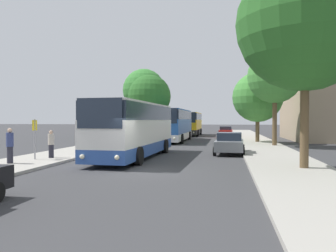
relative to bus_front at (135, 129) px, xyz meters
The scene contains 17 objects.
ground_plane 5.82m from the bus_front, 70.59° to the right, with size 300.00×300.00×0.00m, color #38383A.
sidewalk_left 7.55m from the bus_front, 134.81° to the right, with size 4.00×120.00×0.15m, color #A39E93.
sidewalk_right 10.40m from the bus_front, 30.50° to the right, with size 4.00×120.00×0.15m, color #A39E93.
bus_front is the anchor object (origin of this frame).
bus_middle 16.03m from the bus_front, 89.96° to the left, with size 2.87×11.75×3.55m.
bus_rear 30.14m from the bus_front, 89.41° to the left, with size 2.93×10.36×3.50m.
parked_car_right_near 6.87m from the bus_front, 28.43° to the left, with size 2.20×4.13×1.52m.
parked_car_right_far 26.22m from the bus_front, 77.55° to the left, with size 2.08×4.54×1.52m.
bus_stop_sign 5.92m from the bus_front, 149.55° to the right, with size 0.08×0.45×2.31m.
pedestrian_waiting_near 7.26m from the bus_front, 138.01° to the right, with size 0.36×0.36×1.84m.
pedestrian_waiting_far 4.39m from the bus_front, 166.95° to the left, with size 0.36×0.36×1.61m.
pedestrian_walking_back 5.12m from the bus_front, 154.85° to the right, with size 0.36×0.36×1.65m.
tree_left_near 21.57m from the bus_front, 100.91° to the left, with size 5.49×5.49×8.06m.
tree_left_far 27.47m from the bus_front, 103.18° to the left, with size 6.15×6.15×9.69m.
tree_right_near 15.06m from the bus_front, 46.05° to the left, with size 4.84×4.84×8.60m.
tree_right_mid 17.55m from the bus_front, 59.06° to the left, with size 5.16×5.16×7.19m.
tree_right_far 11.34m from the bus_front, 21.73° to the right, with size 6.45×6.45×10.08m.
Camera 1 is at (3.95, -14.93, 2.43)m, focal length 35.00 mm.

